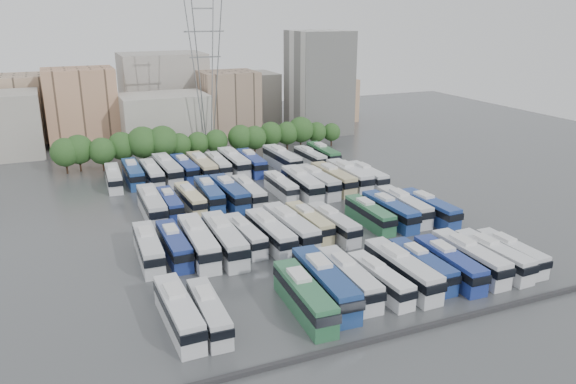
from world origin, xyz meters
name	(u,v)px	position (x,y,z in m)	size (l,w,h in m)	color
ground	(284,224)	(0.00, 0.00, 0.00)	(220.00, 220.00, 0.00)	#424447
parapet	(410,331)	(0.00, -33.00, 0.25)	(56.00, 0.50, 0.50)	#2D2D30
tree_line	(196,141)	(-3.00, 42.09, 4.35)	(64.25, 7.64, 8.32)	black
city_buildings	(149,105)	(-7.46, 71.86, 7.87)	(102.00, 35.00, 20.00)	#9E998E
apartment_tower	(319,83)	(34.00, 58.00, 13.00)	(14.00, 14.00, 26.00)	silver
electricity_pylon	(206,68)	(2.00, 50.00, 18.66)	(9.00, 6.91, 33.83)	slate
bus_r0_s0	(178,312)	(-21.32, -22.87, 1.88)	(2.94, 12.26, 3.83)	silver
bus_r0_s1	(209,312)	(-18.37, -23.71, 1.68)	(2.63, 10.93, 3.41)	silver
bus_r0_s4	(304,296)	(-8.18, -25.02, 1.95)	(3.30, 12.77, 3.97)	#2E6B44
bus_r0_s5	(325,283)	(-4.86, -23.36, 2.10)	(3.64, 13.73, 4.27)	navy
bus_r0_s6	(349,278)	(-1.60, -23.00, 1.87)	(3.01, 12.23, 3.82)	silver
bus_r0_s7	(380,279)	(1.73, -24.34, 1.68)	(2.83, 10.98, 3.42)	silver
bus_r0_s8	(402,269)	(5.16, -23.72, 1.97)	(2.99, 12.85, 4.02)	silver
bus_r0_s9	(422,265)	(8.36, -23.26, 1.75)	(2.50, 11.35, 3.56)	navy
bus_r0_s10	(449,263)	(11.52, -24.33, 1.84)	(3.07, 12.04, 3.75)	navy
bus_r0_s11	(470,257)	(14.96, -24.00, 1.90)	(2.71, 12.33, 3.87)	silver
bus_r0_s12	(493,255)	(18.19, -24.58, 1.81)	(3.04, 11.83, 3.68)	silver
bus_r0_s13	(511,252)	(21.23, -24.48, 1.66)	(2.46, 10.81, 3.38)	silver
bus_r1_s0	(148,248)	(-21.35, -5.29, 1.88)	(3.09, 12.27, 3.82)	silver
bus_r1_s1	(174,244)	(-18.07, -5.46, 1.82)	(2.62, 11.84, 3.71)	navy
bus_r1_s2	(198,242)	(-15.01, -6.39, 2.07)	(3.29, 13.54, 4.23)	silver
bus_r1_s3	(224,239)	(-11.61, -6.98, 2.10)	(3.18, 13.66, 4.27)	silver
bus_r1_s4	(245,235)	(-8.29, -5.66, 1.70)	(2.96, 11.16, 3.47)	silver
bus_r1_s5	(270,233)	(-4.98, -6.83, 1.92)	(3.14, 12.54, 3.91)	silver
bus_r1_s6	(290,227)	(-1.79, -6.42, 2.05)	(3.54, 13.41, 4.17)	silver
bus_r1_s7	(309,222)	(1.79, -4.96, 1.77)	(2.84, 11.56, 3.61)	beige
bus_r1_s8	(333,223)	(4.77, -6.87, 1.81)	(3.08, 11.82, 3.68)	silver
bus_r1_s10	(370,214)	(11.67, -5.52, 1.76)	(2.52, 11.41, 3.58)	#2F6E45
bus_r1_s11	(390,211)	(15.10, -5.73, 1.89)	(3.03, 12.32, 3.84)	navy
bus_r1_s12	(404,206)	(18.30, -4.81, 1.91)	(3.00, 12.47, 3.89)	silver
bus_r1_s13	(429,208)	(21.39, -7.11, 1.88)	(3.16, 12.30, 3.83)	navy
bus_r2_s1	(152,205)	(-18.03, 10.87, 2.01)	(3.01, 13.11, 4.10)	silver
bus_r2_s2	(170,203)	(-15.07, 11.60, 1.66)	(2.37, 10.81, 3.39)	navy
bus_r2_s3	(190,199)	(-11.63, 12.10, 1.74)	(2.98, 11.41, 3.55)	beige
bus_r2_s4	(209,194)	(-8.16, 13.15, 1.89)	(3.12, 12.33, 3.84)	navy
bus_r2_s5	(229,193)	(-5.01, 11.97, 2.00)	(3.44, 13.13, 4.08)	navy
bus_r2_s6	(249,192)	(-1.72, 11.60, 1.83)	(2.67, 11.88, 3.72)	silver
bus_r2_s8	(281,186)	(4.76, 12.96, 1.70)	(2.44, 11.01, 3.45)	silver
bus_r2_s9	(302,183)	(8.27, 11.80, 2.06)	(3.39, 13.47, 4.20)	silver
bus_r2_s10	(317,181)	(11.35, 12.13, 2.00)	(3.39, 13.07, 4.07)	silver
bus_r2_s11	(333,178)	(14.86, 12.57, 1.99)	(3.18, 12.99, 4.05)	#C8BB8A
bus_r2_s12	(349,176)	(18.19, 12.71, 2.06)	(2.93, 13.37, 4.19)	silver
bus_r2_s13	(367,176)	(21.64, 12.19, 1.81)	(2.59, 11.73, 3.68)	silver
bus_r3_s0	(114,177)	(-21.70, 29.54, 1.77)	(3.03, 11.60, 3.61)	silver
bus_r3_s1	(133,173)	(-18.05, 30.60, 1.90)	(2.73, 12.33, 3.87)	navy
bus_r3_s2	(152,173)	(-14.79, 29.11, 1.85)	(2.74, 12.05, 3.77)	silver
bus_r3_s3	(167,169)	(-11.68, 30.21, 2.09)	(3.51, 13.65, 4.25)	silver
bus_r3_s4	(185,168)	(-8.26, 30.49, 1.87)	(3.21, 12.28, 3.82)	navy
bus_r3_s5	(202,167)	(-5.09, 29.53, 2.03)	(3.19, 13.23, 4.13)	beige
bus_r3_s6	(218,165)	(-1.52, 30.42, 1.79)	(2.78, 11.64, 3.64)	silver
bus_r3_s7	(234,162)	(1.71, 30.42, 2.04)	(2.96, 13.29, 4.16)	white
bus_r3_s8	(251,162)	(4.98, 29.13, 1.92)	(3.01, 12.50, 3.90)	navy
bus_r3_s10	(282,159)	(11.46, 28.74, 2.06)	(3.49, 13.47, 4.19)	silver
bus_r3_s12	(310,157)	(17.95, 28.96, 1.69)	(2.82, 11.04, 3.44)	silver
bus_r3_s13	(323,154)	(21.49, 29.97, 1.84)	(2.80, 11.97, 3.74)	#307040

